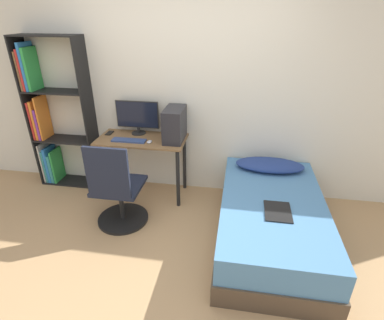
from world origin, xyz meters
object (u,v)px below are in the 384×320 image
keyboard (129,140)px  pc_tower (175,124)px  office_chair (118,195)px  bookshelf (50,120)px  monitor (137,116)px  bed (271,220)px

keyboard → pc_tower: pc_tower is taller
office_chair → bookshelf: bearing=146.4°
keyboard → pc_tower: (0.52, 0.14, 0.18)m
office_chair → monitor: (-0.00, 0.81, 0.61)m
monitor → pc_tower: monitor is taller
bookshelf → office_chair: bookshelf is taller
bookshelf → bed: size_ratio=1.05×
monitor → keyboard: size_ratio=1.32×
bookshelf → bed: (2.76, -0.76, -0.65)m
office_chair → keyboard: office_chair is taller
bed → keyboard: bearing=161.9°
office_chair → bed: office_chair is taller
bed → monitor: bearing=153.5°
bed → monitor: (-1.61, 0.80, 0.75)m
bookshelf → pc_tower: 1.64m
bed → pc_tower: size_ratio=4.37×
bookshelf → bed: bookshelf is taller
bed → pc_tower: pc_tower is taller
bookshelf → monitor: 1.15m
office_chair → pc_tower: (0.49, 0.68, 0.58)m
keyboard → pc_tower: bearing=14.7°
monitor → pc_tower: bearing=-14.5°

